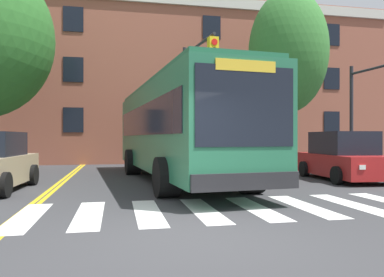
{
  "coord_description": "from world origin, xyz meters",
  "views": [
    {
      "loc": [
        -1.15,
        -5.66,
        1.53
      ],
      "look_at": [
        1.32,
        6.54,
        1.5
      ],
      "focal_mm": 35.0,
      "sensor_mm": 36.0,
      "label": 1
    }
  ],
  "objects_px": {
    "city_bus": "(176,128)",
    "car_red_far_lane": "(343,158)",
    "traffic_light_overhead": "(195,82)",
    "traffic_light_near_corner": "(377,96)",
    "street_tree_curbside_large": "(288,52)"
  },
  "relations": [
    {
      "from": "city_bus",
      "to": "car_red_far_lane",
      "type": "distance_m",
      "value": 6.15
    },
    {
      "from": "city_bus",
      "to": "car_red_far_lane",
      "type": "relative_size",
      "value": 2.78
    },
    {
      "from": "traffic_light_near_corner",
      "to": "city_bus",
      "type": "bearing_deg",
      "value": -177.63
    },
    {
      "from": "traffic_light_near_corner",
      "to": "street_tree_curbside_large",
      "type": "relative_size",
      "value": 0.54
    },
    {
      "from": "street_tree_curbside_large",
      "to": "traffic_light_near_corner",
      "type": "bearing_deg",
      "value": -58.19
    },
    {
      "from": "street_tree_curbside_large",
      "to": "city_bus",
      "type": "bearing_deg",
      "value": -147.59
    },
    {
      "from": "traffic_light_overhead",
      "to": "city_bus",
      "type": "bearing_deg",
      "value": -124.15
    },
    {
      "from": "city_bus",
      "to": "traffic_light_overhead",
      "type": "height_order",
      "value": "traffic_light_overhead"
    },
    {
      "from": "city_bus",
      "to": "car_red_far_lane",
      "type": "bearing_deg",
      "value": -9.29
    },
    {
      "from": "city_bus",
      "to": "traffic_light_overhead",
      "type": "distance_m",
      "value": 2.6
    },
    {
      "from": "city_bus",
      "to": "street_tree_curbside_large",
      "type": "distance_m",
      "value": 8.27
    },
    {
      "from": "car_red_far_lane",
      "to": "traffic_light_near_corner",
      "type": "height_order",
      "value": "traffic_light_near_corner"
    },
    {
      "from": "city_bus",
      "to": "traffic_light_near_corner",
      "type": "distance_m",
      "value": 8.5
    },
    {
      "from": "car_red_far_lane",
      "to": "traffic_light_overhead",
      "type": "relative_size",
      "value": 0.78
    },
    {
      "from": "car_red_far_lane",
      "to": "traffic_light_overhead",
      "type": "height_order",
      "value": "traffic_light_overhead"
    }
  ]
}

